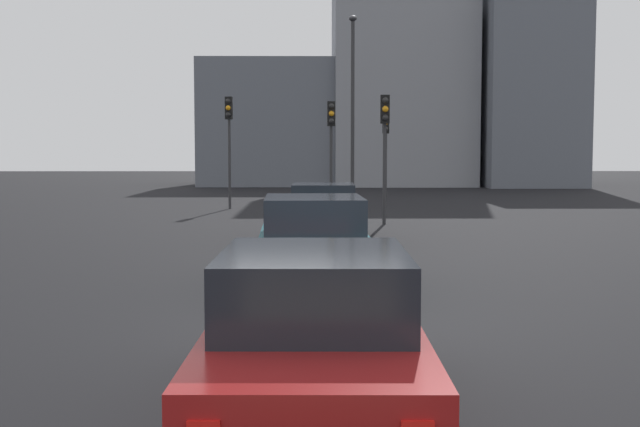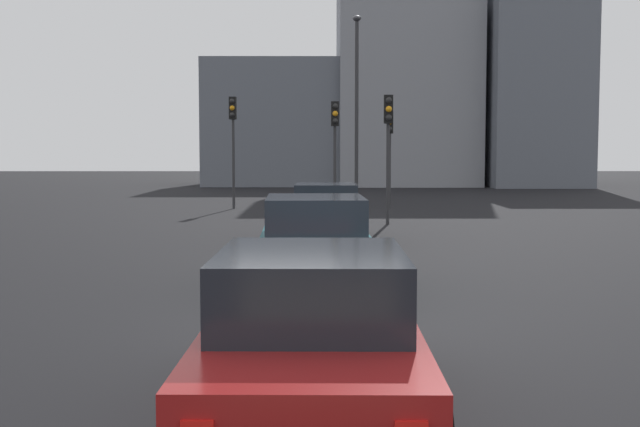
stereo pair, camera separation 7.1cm
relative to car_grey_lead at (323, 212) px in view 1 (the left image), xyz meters
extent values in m
cube|color=black|center=(-10.03, 0.21, -0.82)|extent=(160.00, 160.00, 0.20)
cube|color=slate|center=(0.06, 0.00, -0.14)|extent=(4.46, 1.91, 0.63)
cube|color=#1E232B|center=(-0.16, 0.00, 0.47)|extent=(2.02, 1.64, 0.59)
cylinder|color=black|center=(1.41, -0.94, -0.40)|extent=(0.64, 0.23, 0.64)
cylinder|color=black|center=(1.45, 0.88, -0.40)|extent=(0.64, 0.23, 0.64)
cylinder|color=black|center=(-1.33, -0.89, -0.40)|extent=(0.64, 0.23, 0.64)
cylinder|color=black|center=(-1.30, 0.94, -0.40)|extent=(0.64, 0.23, 0.64)
cube|color=red|center=(-2.18, -0.62, -0.03)|extent=(0.03, 0.20, 0.11)
cube|color=red|center=(-2.16, 0.70, -0.03)|extent=(0.03, 0.20, 0.11)
cube|color=#19606B|center=(-7.75, 0.30, -0.12)|extent=(4.77, 1.94, 0.69)
cube|color=#1E232B|center=(-7.99, 0.29, 0.55)|extent=(2.17, 1.66, 0.64)
cylinder|color=black|center=(-6.26, -0.58, -0.40)|extent=(0.65, 0.24, 0.64)
cylinder|color=black|center=(-6.31, 1.25, -0.40)|extent=(0.65, 0.24, 0.64)
cylinder|color=black|center=(-9.20, -0.65, -0.40)|extent=(0.65, 0.24, 0.64)
cylinder|color=black|center=(-9.24, 1.18, -0.40)|extent=(0.65, 0.24, 0.64)
cube|color=red|center=(-10.11, -0.42, 0.01)|extent=(0.03, 0.20, 0.11)
cube|color=red|center=(-10.15, 0.90, 0.01)|extent=(0.03, 0.20, 0.11)
cube|color=maroon|center=(-14.51, 0.32, -0.14)|extent=(4.76, 1.86, 0.65)
cube|color=#1E232B|center=(-14.75, 0.32, 0.49)|extent=(2.15, 1.60, 0.61)
cylinder|color=black|center=(-13.06, -0.60, -0.40)|extent=(0.64, 0.23, 0.64)
cylinder|color=black|center=(-13.03, 1.19, -0.40)|extent=(0.64, 0.23, 0.64)
cylinder|color=#2D2D30|center=(8.63, -0.43, 0.90)|extent=(0.11, 0.11, 3.24)
cube|color=black|center=(8.57, -0.43, 2.96)|extent=(0.22, 0.29, 0.90)
sphere|color=black|center=(8.46, -0.44, 3.23)|extent=(0.20, 0.20, 0.20)
sphere|color=orange|center=(8.46, -0.44, 2.96)|extent=(0.20, 0.20, 0.20)
sphere|color=black|center=(8.46, -0.44, 2.69)|extent=(0.20, 0.20, 0.20)
cylinder|color=#2D2D30|center=(12.53, -2.80, 0.80)|extent=(0.11, 0.11, 3.04)
cube|color=black|center=(12.47, -2.79, 2.77)|extent=(0.23, 0.30, 0.90)
sphere|color=black|center=(12.36, -2.78, 3.04)|extent=(0.20, 0.20, 0.20)
sphere|color=orange|center=(12.36, -2.78, 2.77)|extent=(0.20, 0.20, 0.20)
sphere|color=black|center=(12.36, -2.78, 2.50)|extent=(0.20, 0.20, 0.20)
cylinder|color=#2D2D30|center=(11.48, 3.58, 1.07)|extent=(0.11, 0.11, 3.58)
cube|color=black|center=(11.42, 3.59, 3.31)|extent=(0.23, 0.30, 0.90)
sphere|color=black|center=(11.31, 3.60, 3.58)|extent=(0.20, 0.20, 0.20)
sphere|color=orange|center=(11.31, 3.60, 3.31)|extent=(0.20, 0.20, 0.20)
sphere|color=black|center=(11.31, 3.60, 3.04)|extent=(0.20, 0.20, 0.20)
cylinder|color=#2D2D30|center=(4.47, -2.02, 0.88)|extent=(0.11, 0.11, 3.20)
cube|color=black|center=(4.41, -2.02, 2.93)|extent=(0.20, 0.28, 0.90)
sphere|color=black|center=(4.30, -2.02, 3.20)|extent=(0.20, 0.20, 0.20)
sphere|color=orange|center=(4.30, -2.02, 2.93)|extent=(0.20, 0.20, 0.20)
sphere|color=black|center=(4.30, -2.02, 2.66)|extent=(0.20, 0.20, 0.20)
cylinder|color=#2D2D30|center=(13.96, -1.49, 3.20)|extent=(0.16, 0.16, 7.85)
ellipsoid|color=#4C4C51|center=(13.96, -1.49, 7.25)|extent=(0.56, 0.36, 0.24)
cube|color=slate|center=(35.18, -13.79, 5.63)|extent=(13.68, 6.16, 12.71)
cube|color=gray|center=(34.56, -5.79, 7.95)|extent=(9.42, 9.06, 17.35)
cube|color=slate|center=(34.75, 2.21, 3.39)|extent=(8.67, 10.77, 8.22)
camera|label=1|loc=(-21.71, 0.36, 1.65)|focal=46.33mm
camera|label=2|loc=(-21.72, 0.29, 1.65)|focal=46.33mm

